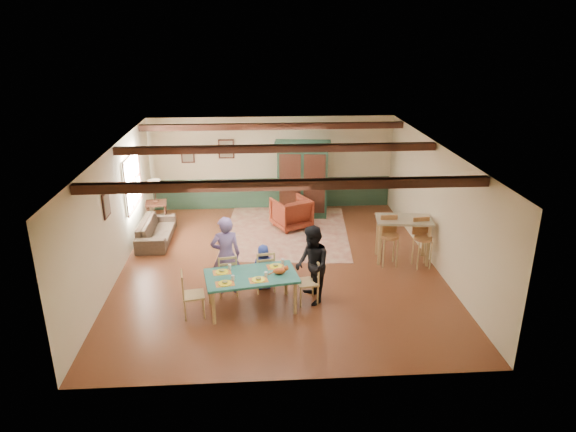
{
  "coord_description": "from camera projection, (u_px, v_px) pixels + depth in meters",
  "views": [
    {
      "loc": [
        -0.48,
        -10.48,
        5.1
      ],
      "look_at": [
        0.21,
        0.12,
        1.15
      ],
      "focal_mm": 32.0,
      "sensor_mm": 36.0,
      "label": 1
    }
  ],
  "objects": [
    {
      "name": "dining_chair_far_right",
      "position": [
        264.0,
        270.0,
        10.41
      ],
      "size": [
        0.46,
        0.48,
        0.9
      ],
      "primitive_type": null,
      "rotation": [
        0.0,
        0.0,
        3.31
      ],
      "color": "tan",
      "rests_on": "floor"
    },
    {
      "name": "end_table",
      "position": [
        157.0,
        214.0,
        13.82
      ],
      "size": [
        0.61,
        0.61,
        0.67
      ],
      "primitive_type": null,
      "rotation": [
        0.0,
        0.0,
        0.13
      ],
      "color": "black",
      "rests_on": "floor"
    },
    {
      "name": "cat",
      "position": [
        279.0,
        270.0,
        9.61
      ],
      "size": [
        0.36,
        0.19,
        0.17
      ],
      "primitive_type": null,
      "rotation": [
        0.0,
        0.0,
        0.17
      ],
      "color": "#C85523",
      "rests_on": "dining_table"
    },
    {
      "name": "armchair",
      "position": [
        291.0,
        213.0,
        13.66
      ],
      "size": [
        1.18,
        1.2,
        0.83
      ],
      "primitive_type": "imported",
      "rotation": [
        0.0,
        0.0,
        -2.71
      ],
      "color": "#4F170F",
      "rests_on": "floor"
    },
    {
      "name": "wall_right",
      "position": [
        436.0,
        206.0,
        11.35
      ],
      "size": [
        0.02,
        8.0,
        2.7
      ],
      "primitive_type": "cube",
      "color": "beige",
      "rests_on": "floor"
    },
    {
      "name": "place_setting_far_right",
      "position": [
        276.0,
        264.0,
        9.92
      ],
      "size": [
        0.42,
        0.34,
        0.11
      ],
      "primitive_type": null,
      "rotation": [
        0.0,
        0.0,
        0.17
      ],
      "color": "yellow",
      "rests_on": "dining_table"
    },
    {
      "name": "person_woman",
      "position": [
        312.0,
        265.0,
        9.84
      ],
      "size": [
        0.71,
        0.85,
        1.56
      ],
      "primitive_type": "imported",
      "rotation": [
        0.0,
        0.0,
        -1.4
      ],
      "color": "black",
      "rests_on": "floor"
    },
    {
      "name": "wall_back",
      "position": [
        272.0,
        163.0,
        14.88
      ],
      "size": [
        7.0,
        0.02,
        2.7
      ],
      "primitive_type": "cube",
      "color": "beige",
      "rests_on": "floor"
    },
    {
      "name": "ceiling_beam_mid",
      "position": [
        277.0,
        148.0,
        11.07
      ],
      "size": [
        6.95,
        0.16,
        0.16
      ],
      "primitive_type": "cube",
      "color": "black",
      "rests_on": "ceiling"
    },
    {
      "name": "ceiling_beam_back",
      "position": [
        273.0,
        126.0,
        13.5
      ],
      "size": [
        6.95,
        0.16,
        0.16
      ],
      "primitive_type": "cube",
      "color": "black",
      "rests_on": "ceiling"
    },
    {
      "name": "bar_stool_right",
      "position": [
        423.0,
        244.0,
        11.37
      ],
      "size": [
        0.44,
        0.48,
        1.12
      ],
      "primitive_type": null,
      "rotation": [
        0.0,
        0.0,
        0.11
      ],
      "color": "#A66E40",
      "rests_on": "floor"
    },
    {
      "name": "wainscot_back",
      "position": [
        272.0,
        193.0,
        15.17
      ],
      "size": [
        6.95,
        0.03,
        0.9
      ],
      "primitive_type": "cube",
      "color": "#203C2C",
      "rests_on": "floor"
    },
    {
      "name": "area_rug",
      "position": [
        286.0,
        232.0,
        13.5
      ],
      "size": [
        3.5,
        4.04,
        0.01
      ],
      "primitive_type": "cube",
      "rotation": [
        0.0,
        0.0,
        -0.09
      ],
      "color": "beige",
      "rests_on": "floor"
    },
    {
      "name": "table_lamp",
      "position": [
        155.0,
        191.0,
        13.59
      ],
      "size": [
        0.38,
        0.38,
        0.61
      ],
      "primitive_type": null,
      "rotation": [
        0.0,
        0.0,
        -0.13
      ],
      "color": "beige",
      "rests_on": "end_table"
    },
    {
      "name": "person_child",
      "position": [
        264.0,
        267.0,
        10.47
      ],
      "size": [
        0.51,
        0.38,
        0.95
      ],
      "primitive_type": "imported",
      "rotation": [
        0.0,
        0.0,
        3.31
      ],
      "color": "navy",
      "rests_on": "floor"
    },
    {
      "name": "picture_left_wall",
      "position": [
        106.0,
        205.0,
        10.22
      ],
      "size": [
        0.04,
        0.42,
        0.52
      ],
      "primitive_type": null,
      "color": "gray",
      "rests_on": "wall_left"
    },
    {
      "name": "dining_table",
      "position": [
        252.0,
        292.0,
        9.73
      ],
      "size": [
        1.84,
        1.22,
        0.71
      ],
      "primitive_type": null,
      "rotation": [
        0.0,
        0.0,
        0.17
      ],
      "color": "#1F6257",
      "rests_on": "floor"
    },
    {
      "name": "ceiling",
      "position": [
        278.0,
        149.0,
        10.66
      ],
      "size": [
        7.0,
        8.0,
        0.02
      ],
      "primitive_type": "cube",
      "color": "white",
      "rests_on": "wall_back"
    },
    {
      "name": "floor",
      "position": [
        279.0,
        266.0,
        11.61
      ],
      "size": [
        8.0,
        8.0,
        0.0
      ],
      "primitive_type": "plane",
      "color": "#592A19",
      "rests_on": "ground"
    },
    {
      "name": "window_left",
      "position": [
        133.0,
        181.0,
        12.44
      ],
      "size": [
        0.06,
        1.6,
        1.3
      ],
      "primitive_type": null,
      "color": "white",
      "rests_on": "wall_left"
    },
    {
      "name": "dining_chair_end_left",
      "position": [
        193.0,
        294.0,
        9.46
      ],
      "size": [
        0.48,
        0.46,
        0.9
      ],
      "primitive_type": null,
      "rotation": [
        0.0,
        0.0,
        1.74
      ],
      "color": "tan",
      "rests_on": "floor"
    },
    {
      "name": "counter_table",
      "position": [
        402.0,
        240.0,
        11.7
      ],
      "size": [
        1.32,
        0.88,
        1.03
      ],
      "primitive_type": null,
      "rotation": [
        0.0,
        0.0,
        -0.14
      ],
      "color": "beige",
      "rests_on": "floor"
    },
    {
      "name": "person_man",
      "position": [
        226.0,
        255.0,
        10.18
      ],
      "size": [
        0.65,
        0.49,
        1.64
      ],
      "primitive_type": "imported",
      "rotation": [
        0.0,
        0.0,
        3.31
      ],
      "color": "#735DA0",
      "rests_on": "floor"
    },
    {
      "name": "wall_left",
      "position": [
        115.0,
        213.0,
        10.92
      ],
      "size": [
        0.02,
        8.0,
        2.7
      ],
      "primitive_type": "cube",
      "color": "beige",
      "rests_on": "floor"
    },
    {
      "name": "sofa",
      "position": [
        156.0,
        230.0,
        12.87
      ],
      "size": [
        0.74,
        1.88,
        0.55
      ],
      "primitive_type": "imported",
      "rotation": [
        0.0,
        0.0,
        1.56
      ],
      "color": "#3B3025",
      "rests_on": "floor"
    },
    {
      "name": "picture_back_a",
      "position": [
        226.0,
        149.0,
        14.61
      ],
      "size": [
        0.45,
        0.04,
        0.55
      ],
      "primitive_type": null,
      "color": "gray",
      "rests_on": "wall_back"
    },
    {
      "name": "dining_chair_far_left",
      "position": [
        227.0,
        274.0,
        10.24
      ],
      "size": [
        0.46,
        0.48,
        0.9
      ],
      "primitive_type": null,
      "rotation": [
        0.0,
        0.0,
        3.31
      ],
      "color": "tan",
      "rests_on": "floor"
    },
    {
      "name": "picture_back_b",
      "position": [
        188.0,
        155.0,
        14.6
      ],
      "size": [
        0.38,
        0.04,
        0.48
      ],
      "primitive_type": null,
      "color": "gray",
      "rests_on": "wall_back"
    },
    {
      "name": "place_setting_near_left",
      "position": [
        225.0,
        281.0,
        9.26
      ],
      "size": [
        0.42,
        0.34,
        0.11
      ],
      "primitive_type": null,
      "rotation": [
        0.0,
        0.0,
        0.17
      ],
      "color": "yellow",
      "rests_on": "dining_table"
    },
    {
      "name": "armoire",
      "position": [
        302.0,
        180.0,
        14.29
      ],
      "size": [
        1.58,
        0.78,
        2.15
      ],
      "primitive_type": "cube",
      "rotation": [
        0.0,
        0.0,
        -0.12
      ],
      "color": "#173929",
      "rests_on": "floor"
    },
    {
      "name": "ceiling_beam_front",
      "position": [
        285.0,
        185.0,
        8.55
      ],
      "size": [
        6.95,
        0.16,
        0.16
      ],
      "primitive_type": "cube",
      "color": "black",
      "rests_on": "ceiling"
    },
    {
      "name": "dining_chair_end_right",
      "position": [
        307.0,
        281.0,
        9.94
      ],
      "size": [
        0.48,
        0.46,
        0.9
      ],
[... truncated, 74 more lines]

